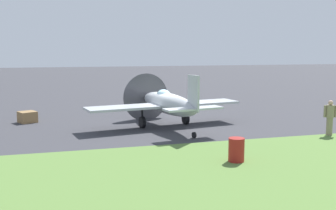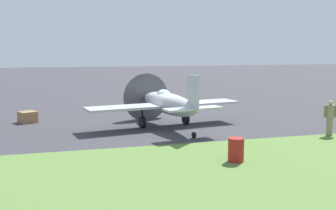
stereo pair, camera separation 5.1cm
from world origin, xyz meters
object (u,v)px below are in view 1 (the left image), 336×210
at_px(ground_crew_chief, 330,117).
at_px(fuel_drum, 236,150).
at_px(airplane_lead, 167,103).
at_px(supply_crate, 27,117).

xyz_separation_m(ground_crew_chief, fuel_drum, (-6.46, -3.06, -0.46)).
bearing_deg(fuel_drum, ground_crew_chief, 25.38).
height_order(airplane_lead, fuel_drum, airplane_lead).
relative_size(fuel_drum, supply_crate, 1.00).
xyz_separation_m(airplane_lead, fuel_drum, (0.66, -7.27, -0.86)).
relative_size(airplane_lead, fuel_drum, 9.82).
bearing_deg(airplane_lead, ground_crew_chief, -40.03).
bearing_deg(fuel_drum, supply_crate, 126.64).
height_order(ground_crew_chief, supply_crate, ground_crew_chief).
relative_size(ground_crew_chief, fuel_drum, 1.92).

